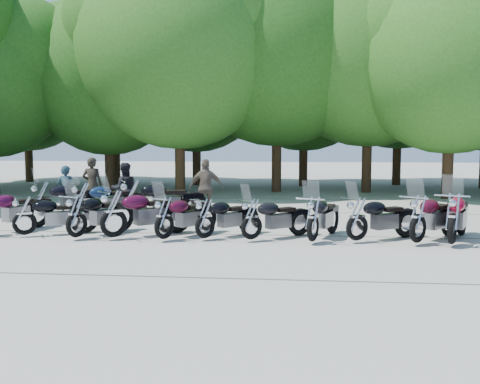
# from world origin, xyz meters

# --- Properties ---
(ground) EXTENTS (90.00, 90.00, 0.00)m
(ground) POSITION_xyz_m (0.00, 0.00, 0.00)
(ground) COLOR #9A968B
(ground) RESTS_ON ground
(tree_2) EXTENTS (7.31, 7.31, 8.97)m
(tree_2) POSITION_xyz_m (-7.25, 12.84, 5.31)
(tree_2) COLOR #3A2614
(tree_2) RESTS_ON ground
(tree_3) EXTENTS (8.70, 8.70, 10.67)m
(tree_3) POSITION_xyz_m (-3.57, 11.24, 6.32)
(tree_3) COLOR #3A2614
(tree_3) RESTS_ON ground
(tree_4) EXTENTS (9.13, 9.13, 11.20)m
(tree_4) POSITION_xyz_m (0.54, 13.09, 6.64)
(tree_4) COLOR #3A2614
(tree_4) RESTS_ON ground
(tree_5) EXTENTS (9.04, 9.04, 11.10)m
(tree_5) POSITION_xyz_m (4.61, 13.20, 6.57)
(tree_5) COLOR #3A2614
(tree_5) RESTS_ON ground
(tree_6) EXTENTS (8.00, 8.00, 9.82)m
(tree_6) POSITION_xyz_m (7.55, 10.82, 5.81)
(tree_6) COLOR #3A2614
(tree_6) RESTS_ON ground
(tree_9) EXTENTS (7.59, 7.59, 9.32)m
(tree_9) POSITION_xyz_m (-13.53, 17.59, 5.52)
(tree_9) COLOR #3A2614
(tree_9) RESTS_ON ground
(tree_10) EXTENTS (7.78, 7.78, 9.55)m
(tree_10) POSITION_xyz_m (-8.29, 16.97, 5.66)
(tree_10) COLOR #3A2614
(tree_10) RESTS_ON ground
(tree_11) EXTENTS (7.56, 7.56, 9.28)m
(tree_11) POSITION_xyz_m (-3.76, 16.43, 5.49)
(tree_11) COLOR #3A2614
(tree_11) RESTS_ON ground
(tree_12) EXTENTS (7.88, 7.88, 9.67)m
(tree_12) POSITION_xyz_m (1.80, 16.47, 5.72)
(tree_12) COLOR #3A2614
(tree_12) RESTS_ON ground
(tree_13) EXTENTS (8.31, 8.31, 10.20)m
(tree_13) POSITION_xyz_m (6.69, 17.47, 6.04)
(tree_13) COLOR #3A2614
(tree_13) RESTS_ON ground
(motorcycle_1) EXTENTS (2.09, 1.55, 1.16)m
(motorcycle_1) POSITION_xyz_m (-5.32, 0.62, 0.58)
(motorcycle_1) COLOR black
(motorcycle_1) RESTS_ON ground
(motorcycle_2) EXTENTS (1.60, 2.27, 1.25)m
(motorcycle_2) POSITION_xyz_m (-3.88, 0.38, 0.62)
(motorcycle_2) COLOR black
(motorcycle_2) RESTS_ON ground
(motorcycle_3) EXTENTS (2.33, 2.12, 1.37)m
(motorcycle_3) POSITION_xyz_m (-2.98, 0.47, 0.68)
(motorcycle_3) COLOR #39071F
(motorcycle_3) RESTS_ON ground
(motorcycle_4) EXTENTS (1.69, 2.18, 1.22)m
(motorcycle_4) POSITION_xyz_m (-1.71, 0.39, 0.61)
(motorcycle_4) COLOR #35071A
(motorcycle_4) RESTS_ON ground
(motorcycle_5) EXTENTS (1.82, 1.92, 1.15)m
(motorcycle_5) POSITION_xyz_m (-0.76, 0.61, 0.57)
(motorcycle_5) COLOR black
(motorcycle_5) RESTS_ON ground
(motorcycle_6) EXTENTS (1.99, 1.80, 1.17)m
(motorcycle_6) POSITION_xyz_m (0.37, 0.55, 0.58)
(motorcycle_6) COLOR black
(motorcycle_6) RESTS_ON ground
(motorcycle_7) EXTENTS (1.40, 2.32, 1.26)m
(motorcycle_7) POSITION_xyz_m (1.82, 0.41, 0.63)
(motorcycle_7) COLOR black
(motorcycle_7) RESTS_ON ground
(motorcycle_8) EXTENTS (2.17, 1.76, 1.23)m
(motorcycle_8) POSITION_xyz_m (2.86, 0.62, 0.61)
(motorcycle_8) COLOR black
(motorcycle_8) RESTS_ON ground
(motorcycle_9) EXTENTS (2.02, 2.26, 1.32)m
(motorcycle_9) POSITION_xyz_m (4.22, 0.45, 0.66)
(motorcycle_9) COLOR #3D0818
(motorcycle_9) RESTS_ON ground
(motorcycle_10) EXTENTS (1.63, 2.57, 1.39)m
(motorcycle_10) POSITION_xyz_m (4.96, 0.34, 0.70)
(motorcycle_10) COLOR maroon
(motorcycle_10) RESTS_ON ground
(motorcycle_12) EXTENTS (2.24, 2.11, 1.33)m
(motorcycle_12) POSITION_xyz_m (-6.09, 3.26, 0.67)
(motorcycle_12) COLOR black
(motorcycle_12) RESTS_ON ground
(motorcycle_13) EXTENTS (2.22, 2.11, 1.33)m
(motorcycle_13) POSITION_xyz_m (-4.77, 3.06, 0.66)
(motorcycle_13) COLOR #0D1F3D
(motorcycle_13) RESTS_ON ground
(motorcycle_14) EXTENTS (2.65, 1.73, 1.44)m
(motorcycle_14) POSITION_xyz_m (-3.29, 3.11, 0.72)
(motorcycle_14) COLOR black
(motorcycle_14) RESTS_ON ground
(rider_0) EXTENTS (0.63, 0.44, 1.63)m
(rider_0) POSITION_xyz_m (-5.68, 4.08, 0.81)
(rider_0) COLOR #1E3640
(rider_0) RESTS_ON ground
(rider_1) EXTENTS (1.00, 0.89, 1.70)m
(rider_1) POSITION_xyz_m (-3.98, 4.58, 0.85)
(rider_1) COLOR black
(rider_1) RESTS_ON ground
(rider_2) EXTENTS (1.10, 0.55, 1.81)m
(rider_2) POSITION_xyz_m (-1.40, 4.79, 0.91)
(rider_2) COLOR brown
(rider_2) RESTS_ON ground
(rider_3) EXTENTS (0.68, 0.45, 1.84)m
(rider_3) POSITION_xyz_m (-5.29, 5.27, 0.92)
(rider_3) COLOR black
(rider_3) RESTS_ON ground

